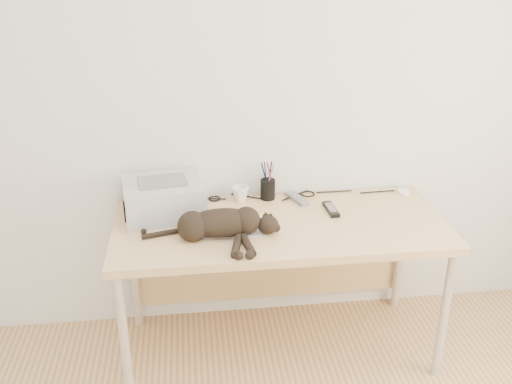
{
  "coord_description": "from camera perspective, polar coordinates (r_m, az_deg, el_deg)",
  "views": [
    {
      "loc": [
        -0.42,
        -1.03,
        1.98
      ],
      "look_at": [
        -0.12,
        1.34,
        0.93
      ],
      "focal_mm": 40.0,
      "sensor_mm": 36.0,
      "label": 1
    }
  ],
  "objects": [
    {
      "name": "wall_back",
      "position": [
        2.89,
        1.47,
        10.09
      ],
      "size": [
        3.5,
        0.0,
        3.5
      ],
      "primitive_type": "plane",
      "rotation": [
        1.57,
        0.0,
        0.0
      ],
      "color": "white",
      "rests_on": "floor"
    },
    {
      "name": "desk",
      "position": [
        2.89,
        2.13,
        -4.7
      ],
      "size": [
        1.6,
        0.7,
        0.74
      ],
      "color": "tan",
      "rests_on": "floor"
    },
    {
      "name": "printer",
      "position": [
        2.84,
        -9.23,
        -0.58
      ],
      "size": [
        0.42,
        0.37,
        0.18
      ],
      "color": "#B1B1B6",
      "rests_on": "desk"
    },
    {
      "name": "papers",
      "position": [
        2.72,
        -2.8,
        -3.35
      ],
      "size": [
        0.38,
        0.3,
        0.01
      ],
      "color": "white",
      "rests_on": "desk"
    },
    {
      "name": "cat",
      "position": [
        2.6,
        -3.85,
        -3.3
      ],
      "size": [
        0.63,
        0.29,
        0.14
      ],
      "rotation": [
        0.0,
        0.0,
        0.0
      ],
      "color": "black",
      "rests_on": "desk"
    },
    {
      "name": "mug",
      "position": [
        2.96,
        -1.58,
        -0.2
      ],
      "size": [
        0.12,
        0.12,
        0.08
      ],
      "primitive_type": "imported",
      "rotation": [
        0.0,
        0.0,
        0.46
      ],
      "color": "white",
      "rests_on": "desk"
    },
    {
      "name": "pen_cup",
      "position": [
        2.99,
        1.18,
        0.32
      ],
      "size": [
        0.08,
        0.08,
        0.2
      ],
      "color": "black",
      "rests_on": "desk"
    },
    {
      "name": "remote_grey",
      "position": [
        2.99,
        4.09,
        -0.66
      ],
      "size": [
        0.11,
        0.18,
        0.02
      ],
      "primitive_type": "cube",
      "rotation": [
        0.0,
        0.0,
        0.38
      ],
      "color": "slate",
      "rests_on": "desk"
    },
    {
      "name": "remote_black",
      "position": [
        2.89,
        7.5,
        -1.72
      ],
      "size": [
        0.05,
        0.17,
        0.02
      ],
      "primitive_type": "cube",
      "rotation": [
        0.0,
        0.0,
        0.05
      ],
      "color": "black",
      "rests_on": "desk"
    },
    {
      "name": "mouse",
      "position": [
        3.18,
        14.54,
        0.28
      ],
      "size": [
        0.09,
        0.13,
        0.04
      ],
      "primitive_type": "ellipsoid",
      "rotation": [
        0.0,
        0.0,
        -0.17
      ],
      "color": "white",
      "rests_on": "desk"
    },
    {
      "name": "cable_tangle",
      "position": [
        3.03,
        1.5,
        -0.38
      ],
      "size": [
        1.36,
        0.08,
        0.01
      ],
      "primitive_type": null,
      "color": "black",
      "rests_on": "desk"
    }
  ]
}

